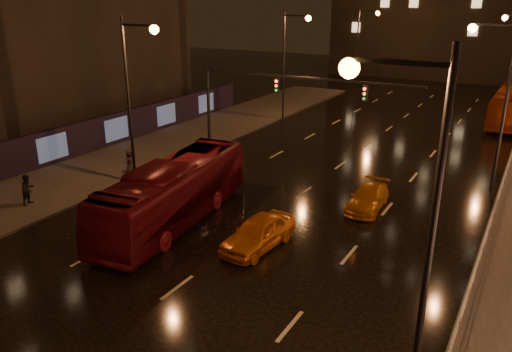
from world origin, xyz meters
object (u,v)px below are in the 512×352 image
(bus_curb, at_px, (511,107))
(taxi_far, at_px, (368,198))
(bus_red, at_px, (175,192))
(pedestrian_c, at_px, (130,162))
(pedestrian_b, at_px, (28,189))
(taxi_near, at_px, (258,233))

(bus_curb, height_order, taxi_far, bus_curb)
(bus_curb, bearing_deg, taxi_far, -99.92)
(bus_red, distance_m, bus_curb, 34.84)
(taxi_far, bearing_deg, pedestrian_c, -173.75)
(pedestrian_b, xyz_separation_m, pedestrian_c, (1.25, 6.57, -0.06))
(taxi_near, xyz_separation_m, pedestrian_b, (-13.34, -2.08, 0.26))
(bus_red, xyz_separation_m, taxi_near, (5.10, -0.40, -0.86))
(bus_red, xyz_separation_m, taxi_far, (8.01, 6.61, -1.00))
(taxi_far, height_order, pedestrian_b, pedestrian_b)
(bus_red, relative_size, taxi_near, 2.65)
(bus_curb, height_order, pedestrian_b, bus_curb)
(taxi_far, relative_size, pedestrian_b, 2.43)
(taxi_near, relative_size, pedestrian_b, 2.56)
(bus_red, bearing_deg, bus_curb, 60.33)
(pedestrian_b, distance_m, pedestrian_c, 6.69)
(taxi_near, bearing_deg, pedestrian_c, 164.68)
(bus_curb, bearing_deg, bus_red, -110.85)
(bus_red, distance_m, pedestrian_c, 8.12)
(taxi_far, distance_m, pedestrian_c, 15.21)
(taxi_far, bearing_deg, taxi_near, -115.84)
(bus_curb, xyz_separation_m, pedestrian_b, (-21.25, -34.80, -0.60))
(bus_red, relative_size, pedestrian_c, 7.26)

